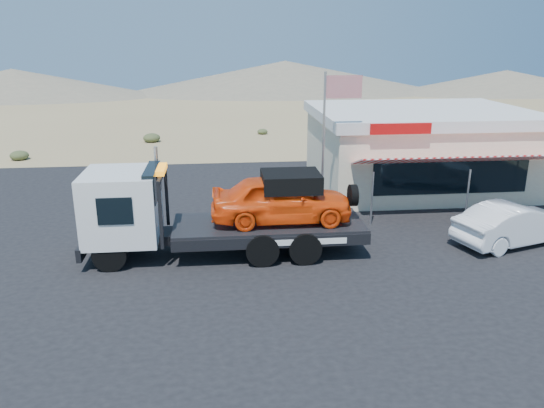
{
  "coord_description": "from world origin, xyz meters",
  "views": [
    {
      "loc": [
        0.41,
        -16.47,
        7.31
      ],
      "look_at": [
        2.32,
        1.82,
        1.5
      ],
      "focal_mm": 35.0,
      "sensor_mm": 36.0,
      "label": 1
    }
  ],
  "objects_px": {
    "tow_truck": "(218,208)",
    "white_sedan": "(514,224)",
    "jerky_store": "(418,147)",
    "flagpole": "(329,129)"
  },
  "relations": [
    {
      "from": "jerky_store",
      "to": "white_sedan",
      "type": "bearing_deg",
      "value": -85.68
    },
    {
      "from": "jerky_store",
      "to": "flagpole",
      "type": "bearing_deg",
      "value": -141.21
    },
    {
      "from": "flagpole",
      "to": "jerky_store",
      "type": "bearing_deg",
      "value": 38.79
    },
    {
      "from": "white_sedan",
      "to": "tow_truck",
      "type": "bearing_deg",
      "value": 71.38
    },
    {
      "from": "tow_truck",
      "to": "flagpole",
      "type": "xyz_separation_m",
      "value": [
        4.58,
        3.54,
        2.06
      ]
    },
    {
      "from": "white_sedan",
      "to": "jerky_store",
      "type": "bearing_deg",
      "value": -13.21
    },
    {
      "from": "white_sedan",
      "to": "flagpole",
      "type": "xyz_separation_m",
      "value": [
        -6.19,
        3.75,
        2.98
      ]
    },
    {
      "from": "tow_truck",
      "to": "jerky_store",
      "type": "bearing_deg",
      "value": 38.31
    },
    {
      "from": "tow_truck",
      "to": "white_sedan",
      "type": "xyz_separation_m",
      "value": [
        10.77,
        -0.2,
        -0.92
      ]
    },
    {
      "from": "tow_truck",
      "to": "white_sedan",
      "type": "relative_size",
      "value": 2.05
    }
  ]
}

